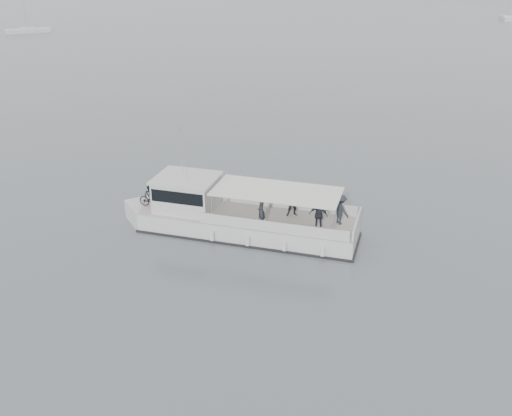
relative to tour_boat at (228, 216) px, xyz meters
The scene contains 2 objects.
ground 5.23m from the tour_boat, 143.54° to the left, with size 1400.00×1400.00×0.00m, color #575F66.
tour_boat is the anchor object (origin of this frame).
Camera 1 is at (21.45, -23.62, 13.58)m, focal length 40.00 mm.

